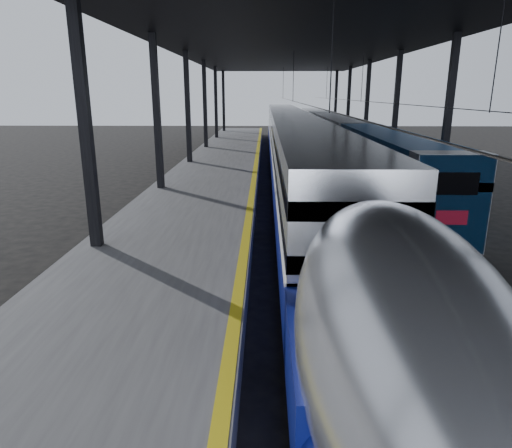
{
  "coord_description": "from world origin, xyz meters",
  "views": [
    {
      "loc": [
        -0.01,
        -9.81,
        6.04
      ],
      "look_at": [
        -0.3,
        4.24,
        2.0
      ],
      "focal_mm": 32.0,
      "sensor_mm": 36.0,
      "label": 1
    }
  ],
  "objects": [
    {
      "name": "ground",
      "position": [
        0.0,
        0.0,
        0.0
      ],
      "size": [
        160.0,
        160.0,
        0.0
      ],
      "primitive_type": "plane",
      "color": "black",
      "rests_on": "ground"
    },
    {
      "name": "tgv_train",
      "position": [
        2.0,
        23.97,
        2.12
      ],
      "size": [
        3.16,
        65.2,
        4.53
      ],
      "color": "silver",
      "rests_on": "ground"
    },
    {
      "name": "rails",
      "position": [
        4.5,
        20.0,
        0.08
      ],
      "size": [
        6.52,
        80.0,
        0.16
      ],
      "color": "slate",
      "rests_on": "ground"
    },
    {
      "name": "second_train",
      "position": [
        7.0,
        34.17,
        1.98
      ],
      "size": [
        2.84,
        56.05,
        3.91
      ],
      "color": "navy",
      "rests_on": "ground"
    },
    {
      "name": "platform",
      "position": [
        -3.5,
        20.0,
        0.5
      ],
      "size": [
        6.0,
        80.0,
        1.0
      ],
      "primitive_type": "cube",
      "color": "#4C4C4F",
      "rests_on": "ground"
    },
    {
      "name": "canopy",
      "position": [
        1.9,
        20.0,
        9.12
      ],
      "size": [
        18.0,
        75.0,
        9.47
      ],
      "color": "black",
      "rests_on": "ground"
    },
    {
      "name": "yellow_strip",
      "position": [
        -0.7,
        20.0,
        1.0
      ],
      "size": [
        0.3,
        80.0,
        0.01
      ],
      "primitive_type": "cube",
      "color": "gold",
      "rests_on": "platform"
    }
  ]
}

